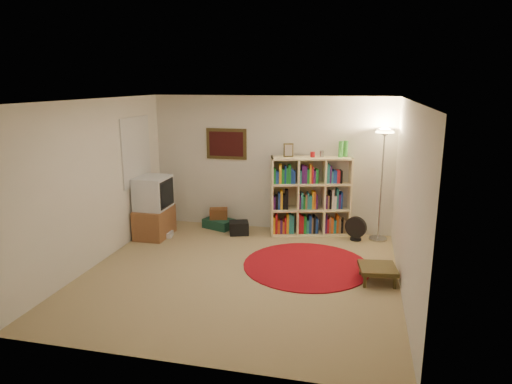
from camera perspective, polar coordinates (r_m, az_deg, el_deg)
room at (r=6.45m, az=-2.44°, el=0.33°), size 4.54×4.54×2.54m
bookshelf at (r=8.36m, az=6.64°, el=-0.65°), size 1.49×0.76×1.72m
floor_lamp at (r=8.09m, az=15.68°, el=5.33°), size 0.40×0.40×1.98m
floor_fan at (r=8.26m, az=12.37°, el=-4.48°), size 0.38×0.26×0.43m
tv_stand at (r=8.41m, az=-12.64°, el=-1.95°), size 0.54×0.76×1.10m
dvd_box at (r=8.47m, az=-11.32°, el=-5.20°), size 0.31×0.27×0.09m
suitcase at (r=8.82m, az=-4.68°, el=-3.94°), size 0.64×0.52×0.18m
wicker_basket at (r=8.81m, az=-4.70°, el=-2.70°), size 0.39×0.33×0.19m
duffel_bag at (r=8.43m, az=-2.15°, el=-4.50°), size 0.42×0.38×0.24m
red_rug at (r=7.11m, az=6.33°, el=-9.08°), size 1.93×1.93×0.02m
side_table at (r=6.68m, az=14.97°, el=-9.28°), size 0.57×0.57×0.23m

